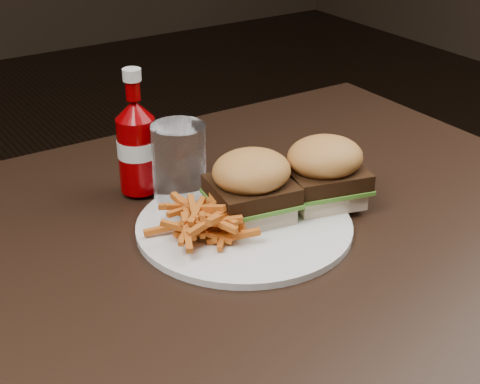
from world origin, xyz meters
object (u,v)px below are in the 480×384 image
plate (244,226)px  ketchup_bottle (137,154)px  dining_table (181,272)px  tumbler (179,165)px

plate → ketchup_bottle: 0.19m
dining_table → plate: plate is taller
dining_table → ketchup_bottle: size_ratio=11.29×
plate → ketchup_bottle: (-0.07, 0.17, 0.06)m
dining_table → tumbler: 0.17m
ketchup_bottle → tumbler: size_ratio=0.92×
dining_table → ketchup_bottle: (0.03, 0.18, 0.08)m
plate → tumbler: bearing=105.4°
ketchup_bottle → tumbler: same height
plate → tumbler: size_ratio=2.41×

